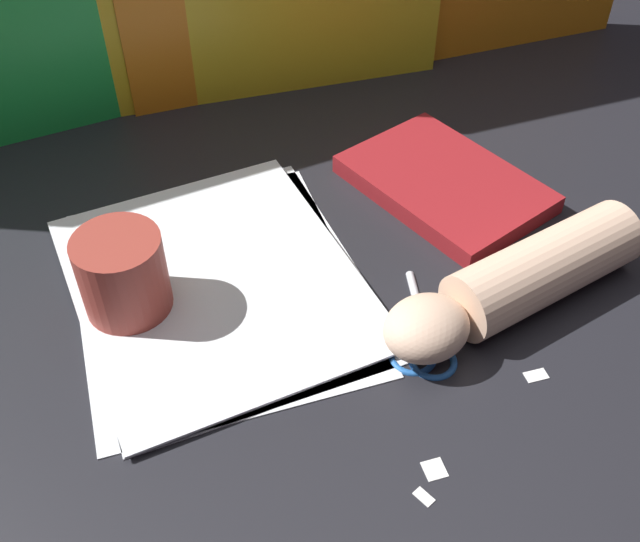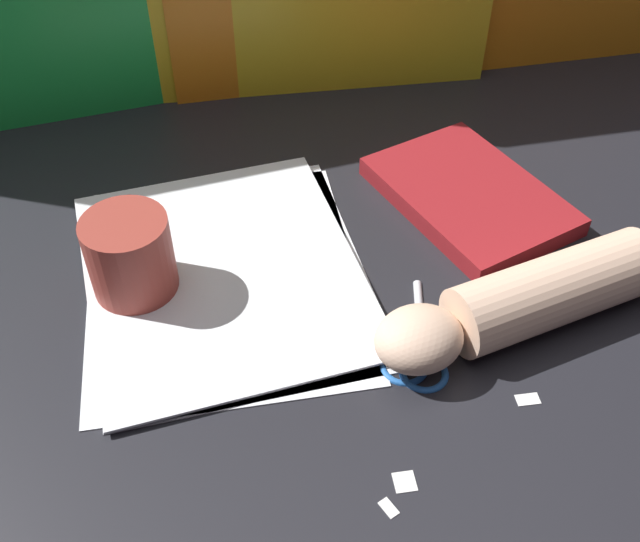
{
  "view_description": "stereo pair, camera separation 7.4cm",
  "coord_description": "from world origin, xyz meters",
  "views": [
    {
      "loc": [
        -0.23,
        -0.52,
        0.58
      ],
      "look_at": [
        -0.04,
        -0.02,
        0.06
      ],
      "focal_mm": 42.0,
      "sensor_mm": 36.0,
      "label": 1
    },
    {
      "loc": [
        -0.15,
        -0.54,
        0.58
      ],
      "look_at": [
        -0.04,
        -0.02,
        0.06
      ],
      "focal_mm": 42.0,
      "sensor_mm": 36.0,
      "label": 2
    }
  ],
  "objects": [
    {
      "name": "paper_scrap_mid",
      "position": [
        -0.01,
        -0.23,
        0.0
      ],
      "size": [
        0.02,
        0.02,
        0.0
      ],
      "color": "white",
      "rests_on": "ground_plane"
    },
    {
      "name": "paper_scrap_near",
      "position": [
        0.13,
        -0.18,
        0.0
      ],
      "size": [
        0.02,
        0.01,
        0.0
      ],
      "color": "white",
      "rests_on": "ground_plane"
    },
    {
      "name": "ground_plane",
      "position": [
        0.0,
        0.0,
        0.0
      ],
      "size": [
        6.0,
        6.0,
        0.0
      ],
      "primitive_type": "plane",
      "color": "black"
    },
    {
      "name": "book_closed",
      "position": [
        0.18,
        0.11,
        0.01
      ],
      "size": [
        0.23,
        0.28,
        0.02
      ],
      "color": "maroon",
      "rests_on": "ground_plane"
    },
    {
      "name": "paper_scrap_far",
      "position": [
        -0.03,
        -0.25,
        0.0
      ],
      "size": [
        0.02,
        0.02,
        0.0
      ],
      "color": "white",
      "rests_on": "ground_plane"
    },
    {
      "name": "mug",
      "position": [
        -0.22,
        0.05,
        0.05
      ],
      "size": [
        0.09,
        0.09,
        0.1
      ],
      "color": "#99382D",
      "rests_on": "ground_plane"
    },
    {
      "name": "hand_forearm",
      "position": [
        0.16,
        -0.09,
        0.04
      ],
      "size": [
        0.32,
        0.14,
        0.07
      ],
      "color": "beige",
      "rests_on": "ground_plane"
    },
    {
      "name": "paper_stack",
      "position": [
        -0.13,
        0.05,
        0.0
      ],
      "size": [
        0.32,
        0.37,
        0.01
      ],
      "color": "white",
      "rests_on": "ground_plane"
    },
    {
      "name": "scissors",
      "position": [
        0.05,
        -0.1,
        0.0
      ],
      "size": [
        0.14,
        0.15,
        0.01
      ],
      "color": "silver",
      "rests_on": "ground_plane"
    }
  ]
}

